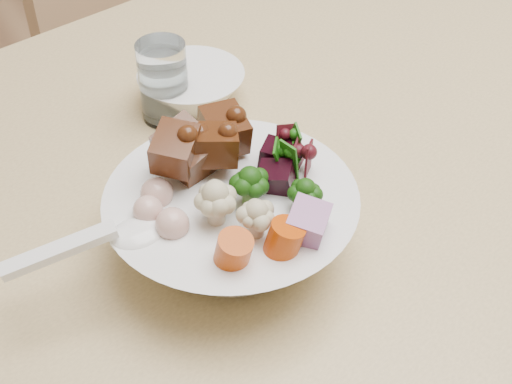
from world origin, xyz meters
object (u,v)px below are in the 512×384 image
chair_far (157,81)px  side_bowl (192,88)px  food_bowl (233,217)px  dining_table (376,153)px  water_glass (164,85)px

chair_far → side_bowl: 0.60m
chair_far → food_bowl: bearing=-133.0°
chair_far → food_bowl: 0.84m
dining_table → chair_far: bearing=85.2°
dining_table → water_glass: size_ratio=17.11×
dining_table → food_bowl: food_bowl is taller
food_bowl → side_bowl: size_ratio=1.82×
dining_table → chair_far: chair_far is taller
water_glass → side_bowl: bearing=12.3°
water_glass → side_bowl: water_glass is taller
dining_table → water_glass: bearing=143.5°
chair_far → food_bowl: size_ratio=3.40×
dining_table → side_bowl: size_ratio=12.97×
chair_far → side_bowl: size_ratio=6.19×
food_bowl → water_glass: (0.04, 0.24, 0.01)m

